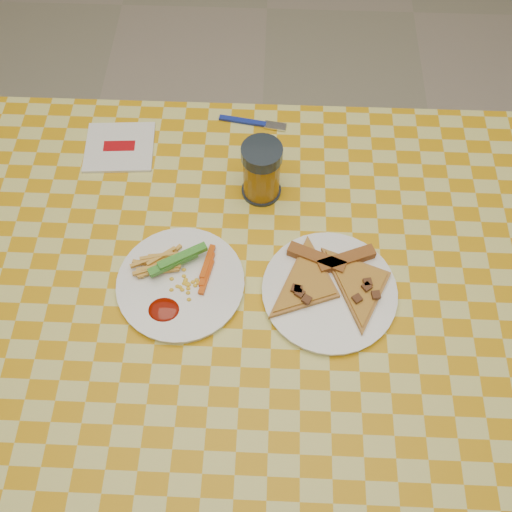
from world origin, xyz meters
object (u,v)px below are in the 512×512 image
object	(u,v)px
table	(246,294)
drink_glass	(262,171)
plate_right	(329,292)
plate_left	(181,284)

from	to	relation	value
table	drink_glass	bearing A→B (deg)	83.45
plate_right	plate_left	bearing A→B (deg)	178.81
table	plate_right	distance (m)	0.18
table	drink_glass	distance (m)	0.24
plate_left	plate_right	world-z (taller)	same
plate_left	drink_glass	xyz separation A→B (m)	(0.14, 0.22, 0.06)
plate_right	table	bearing A→B (deg)	169.46
plate_left	plate_right	bearing A→B (deg)	-1.19
table	plate_left	size ratio (longest dim) A/B	5.52
table	drink_glass	size ratio (longest dim) A/B	9.77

